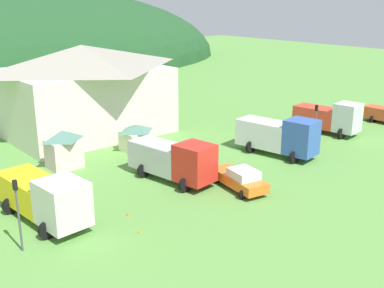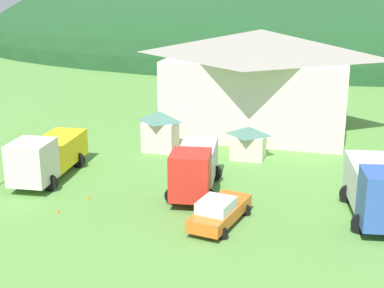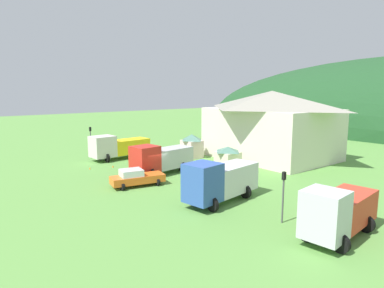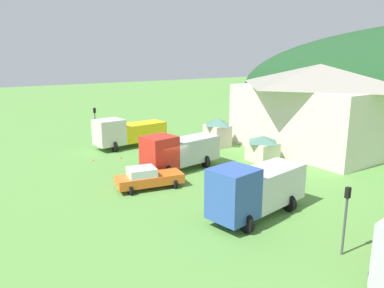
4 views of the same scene
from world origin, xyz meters
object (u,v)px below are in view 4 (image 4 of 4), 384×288
at_px(box_truck_blue, 255,188).
at_px(traffic_light_west, 95,123).
at_px(crane_truck_red, 178,151).
at_px(traffic_light_east, 346,213).
at_px(traffic_cone_mid_row, 93,161).
at_px(play_shed_cream, 263,148).
at_px(play_shed_pink, 217,132).
at_px(service_pickup_orange, 148,178).
at_px(depot_building, 318,106).
at_px(flatbed_truck_yellow, 127,132).
at_px(traffic_cone_near_pickup, 121,159).

bearing_deg(box_truck_blue, traffic_light_west, -95.53).
relative_size(crane_truck_red, traffic_light_east, 2.09).
bearing_deg(traffic_light_east, traffic_cone_mid_row, -169.05).
height_order(play_shed_cream, play_shed_pink, play_shed_pink).
distance_m(box_truck_blue, service_pickup_orange, 8.86).
bearing_deg(play_shed_pink, traffic_light_west, -125.97).
distance_m(play_shed_pink, service_pickup_orange, 14.65).
bearing_deg(play_shed_pink, service_pickup_orange, -58.78).
bearing_deg(depot_building, play_shed_pink, -128.11).
distance_m(depot_building, flatbed_truck_yellow, 20.55).
bearing_deg(crane_truck_red, traffic_light_west, -86.20).
bearing_deg(crane_truck_red, play_shed_cream, 157.91).
xyz_separation_m(play_shed_cream, flatbed_truck_yellow, (-12.33, -8.24, 0.42)).
bearing_deg(play_shed_cream, traffic_light_west, -144.12).
bearing_deg(box_truck_blue, play_shed_cream, -145.82).
bearing_deg(service_pickup_orange, play_shed_cream, -166.84).
relative_size(flatbed_truck_yellow, traffic_light_east, 2.25).
bearing_deg(traffic_light_east, service_pickup_orange, -165.52).
distance_m(flatbed_truck_yellow, traffic_light_east, 26.97).
height_order(traffic_light_west, traffic_cone_mid_row, traffic_light_west).
height_order(flatbed_truck_yellow, traffic_light_east, traffic_light_east).
xyz_separation_m(box_truck_blue, traffic_light_west, (-23.68, -1.50, 0.72)).
bearing_deg(traffic_light_east, crane_truck_red, 177.64).
height_order(depot_building, crane_truck_red, depot_building).
bearing_deg(crane_truck_red, traffic_cone_mid_row, -60.49).
bearing_deg(traffic_light_west, traffic_cone_near_pickup, -0.61).
relative_size(play_shed_cream, traffic_light_east, 0.74).
bearing_deg(service_pickup_orange, flatbed_truck_yellow, -97.41).
bearing_deg(box_truck_blue, traffic_cone_near_pickup, -93.83).
bearing_deg(traffic_cone_mid_row, traffic_light_west, 157.05).
xyz_separation_m(depot_building, traffic_light_west, (-14.37, -19.13, -2.02)).
distance_m(depot_building, play_shed_cream, 9.00).
relative_size(play_shed_cream, traffic_cone_mid_row, 5.42).
relative_size(box_truck_blue, traffic_cone_mid_row, 15.37).
distance_m(depot_building, box_truck_blue, 20.13).
relative_size(play_shed_pink, traffic_light_east, 0.88).
distance_m(flatbed_truck_yellow, traffic_cone_near_pickup, 5.26).
relative_size(box_truck_blue, traffic_cone_near_pickup, 13.31).
bearing_deg(flatbed_truck_yellow, play_shed_pink, 143.01).
xyz_separation_m(play_shed_cream, box_truck_blue, (8.76, -9.29, 0.58)).
bearing_deg(flatbed_truck_yellow, traffic_cone_mid_row, 29.54).
xyz_separation_m(play_shed_cream, crane_truck_red, (-2.04, -8.11, 0.48)).
bearing_deg(box_truck_blue, flatbed_truck_yellow, -102.01).
bearing_deg(traffic_light_east, box_truck_blue, -175.16).
relative_size(play_shed_cream, box_truck_blue, 0.35).
distance_m(flatbed_truck_yellow, crane_truck_red, 10.28).
bearing_deg(traffic_light_west, traffic_light_east, 3.86).
distance_m(crane_truck_red, traffic_light_west, 13.18).
distance_m(box_truck_blue, traffic_cone_near_pickup, 17.02).
distance_m(play_shed_cream, traffic_cone_near_pickup, 13.60).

